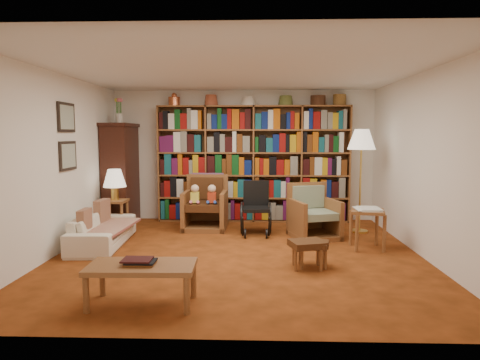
{
  "coord_description": "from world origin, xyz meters",
  "views": [
    {
      "loc": [
        0.23,
        -5.79,
        1.65
      ],
      "look_at": [
        0.0,
        0.6,
        0.97
      ],
      "focal_mm": 32.0,
      "sensor_mm": 36.0,
      "label": 1
    }
  ],
  "objects_px": {
    "floor_lamp": "(361,144)",
    "wheelchair": "(256,210)",
    "footstool_b": "(312,246)",
    "side_table_lamp": "(116,208)",
    "side_table_papers": "(367,217)",
    "armchair_sage": "(314,216)",
    "armchair_leather": "(206,206)",
    "coffee_table": "(142,269)",
    "sofa": "(103,230)",
    "footstool_a": "(307,246)"
  },
  "relations": [
    {
      "from": "armchair_leather",
      "to": "side_table_papers",
      "type": "relative_size",
      "value": 1.59
    },
    {
      "from": "side_table_papers",
      "to": "coffee_table",
      "type": "distance_m",
      "value": 3.48
    },
    {
      "from": "wheelchair",
      "to": "footstool_b",
      "type": "bearing_deg",
      "value": -68.71
    },
    {
      "from": "armchair_leather",
      "to": "footstool_a",
      "type": "xyz_separation_m",
      "value": [
        1.52,
        -2.28,
        -0.11
      ]
    },
    {
      "from": "side_table_lamp",
      "to": "armchair_leather",
      "type": "height_order",
      "value": "armchair_leather"
    },
    {
      "from": "sofa",
      "to": "footstool_a",
      "type": "xyz_separation_m",
      "value": [
        2.93,
        -1.02,
        0.05
      ]
    },
    {
      "from": "wheelchair",
      "to": "floor_lamp",
      "type": "distance_m",
      "value": 2.08
    },
    {
      "from": "footstool_a",
      "to": "wheelchair",
      "type": "bearing_deg",
      "value": 108.7
    },
    {
      "from": "footstool_b",
      "to": "floor_lamp",
      "type": "bearing_deg",
      "value": 61.81
    },
    {
      "from": "wheelchair",
      "to": "footstool_a",
      "type": "relative_size",
      "value": 1.81
    },
    {
      "from": "armchair_sage",
      "to": "floor_lamp",
      "type": "relative_size",
      "value": 0.52
    },
    {
      "from": "coffee_table",
      "to": "armchair_sage",
      "type": "bearing_deg",
      "value": 54.77
    },
    {
      "from": "armchair_sage",
      "to": "wheelchair",
      "type": "distance_m",
      "value": 0.96
    },
    {
      "from": "sofa",
      "to": "footstool_b",
      "type": "relative_size",
      "value": 3.55
    },
    {
      "from": "coffee_table",
      "to": "footstool_b",
      "type": "bearing_deg",
      "value": 35.06
    },
    {
      "from": "wheelchair",
      "to": "sofa",
      "type": "bearing_deg",
      "value": -159.72
    },
    {
      "from": "footstool_a",
      "to": "sofa",
      "type": "bearing_deg",
      "value": 160.86
    },
    {
      "from": "sofa",
      "to": "side_table_papers",
      "type": "height_order",
      "value": "side_table_papers"
    },
    {
      "from": "armchair_leather",
      "to": "armchair_sage",
      "type": "xyz_separation_m",
      "value": [
        1.83,
        -0.6,
        -0.06
      ]
    },
    {
      "from": "footstool_a",
      "to": "footstool_b",
      "type": "bearing_deg",
      "value": 38.65
    },
    {
      "from": "floor_lamp",
      "to": "footstool_a",
      "type": "distance_m",
      "value": 2.62
    },
    {
      "from": "armchair_leather",
      "to": "floor_lamp",
      "type": "height_order",
      "value": "floor_lamp"
    },
    {
      "from": "side_table_lamp",
      "to": "armchair_sage",
      "type": "relative_size",
      "value": 0.61
    },
    {
      "from": "sofa",
      "to": "armchair_sage",
      "type": "relative_size",
      "value": 1.8
    },
    {
      "from": "floor_lamp",
      "to": "side_table_papers",
      "type": "bearing_deg",
      "value": -97.85
    },
    {
      "from": "wheelchair",
      "to": "coffee_table",
      "type": "bearing_deg",
      "value": -109.84
    },
    {
      "from": "armchair_sage",
      "to": "footstool_a",
      "type": "distance_m",
      "value": 1.71
    },
    {
      "from": "footstool_a",
      "to": "footstool_b",
      "type": "relative_size",
      "value": 1.07
    },
    {
      "from": "sofa",
      "to": "wheelchair",
      "type": "distance_m",
      "value": 2.45
    },
    {
      "from": "footstool_a",
      "to": "footstool_b",
      "type": "height_order",
      "value": "footstool_a"
    },
    {
      "from": "armchair_leather",
      "to": "sofa",
      "type": "bearing_deg",
      "value": -137.95
    },
    {
      "from": "wheelchair",
      "to": "armchair_sage",
      "type": "bearing_deg",
      "value": -10.81
    },
    {
      "from": "armchair_leather",
      "to": "floor_lamp",
      "type": "xyz_separation_m",
      "value": [
        2.65,
        -0.25,
        1.12
      ]
    },
    {
      "from": "side_table_lamp",
      "to": "wheelchair",
      "type": "distance_m",
      "value": 2.4
    },
    {
      "from": "sofa",
      "to": "wheelchair",
      "type": "height_order",
      "value": "wheelchair"
    },
    {
      "from": "floor_lamp",
      "to": "footstool_b",
      "type": "height_order",
      "value": "floor_lamp"
    },
    {
      "from": "armchair_leather",
      "to": "armchair_sage",
      "type": "height_order",
      "value": "armchair_leather"
    },
    {
      "from": "wheelchair",
      "to": "footstool_b",
      "type": "relative_size",
      "value": 1.93
    },
    {
      "from": "side_table_lamp",
      "to": "floor_lamp",
      "type": "distance_m",
      "value": 4.3
    },
    {
      "from": "armchair_leather",
      "to": "coffee_table",
      "type": "xyz_separation_m",
      "value": [
        -0.22,
        -3.5,
        -0.03
      ]
    },
    {
      "from": "sofa",
      "to": "side_table_lamp",
      "type": "xyz_separation_m",
      "value": [
        -0.1,
        0.9,
        0.16
      ]
    },
    {
      "from": "side_table_lamp",
      "to": "coffee_table",
      "type": "height_order",
      "value": "side_table_lamp"
    },
    {
      "from": "wheelchair",
      "to": "side_table_lamp",
      "type": "bearing_deg",
      "value": 178.67
    },
    {
      "from": "floor_lamp",
      "to": "side_table_papers",
      "type": "height_order",
      "value": "floor_lamp"
    },
    {
      "from": "floor_lamp",
      "to": "side_table_lamp",
      "type": "bearing_deg",
      "value": -178.51
    },
    {
      "from": "armchair_sage",
      "to": "coffee_table",
      "type": "height_order",
      "value": "armchair_sage"
    },
    {
      "from": "armchair_leather",
      "to": "footstool_b",
      "type": "xyz_separation_m",
      "value": [
        1.6,
        -2.23,
        -0.12
      ]
    },
    {
      "from": "sofa",
      "to": "side_table_papers",
      "type": "relative_size",
      "value": 2.69
    },
    {
      "from": "sofa",
      "to": "floor_lamp",
      "type": "distance_m",
      "value": 4.37
    },
    {
      "from": "floor_lamp",
      "to": "wheelchair",
      "type": "bearing_deg",
      "value": -174.69
    }
  ]
}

